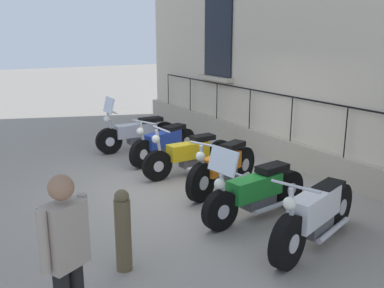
# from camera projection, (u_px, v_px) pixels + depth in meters

# --- Properties ---
(ground_plane) EXTENTS (60.00, 60.00, 0.00)m
(ground_plane) POSITION_uv_depth(u_px,v_px,m) (186.00, 186.00, 8.02)
(ground_plane) COLOR gray
(motorcycle_silver) EXTENTS (2.09, 0.66, 1.34)m
(motorcycle_silver) POSITION_uv_depth(u_px,v_px,m) (137.00, 133.00, 10.40)
(motorcycle_silver) COLOR black
(motorcycle_silver) RESTS_ON ground_plane
(motorcycle_blue) EXTENTS (1.95, 0.95, 1.00)m
(motorcycle_blue) POSITION_uv_depth(u_px,v_px,m) (164.00, 143.00, 9.52)
(motorcycle_blue) COLOR black
(motorcycle_blue) RESTS_ON ground_plane
(motorcycle_yellow) EXTENTS (2.12, 0.64, 1.04)m
(motorcycle_yellow) POSITION_uv_depth(u_px,v_px,m) (190.00, 155.00, 8.58)
(motorcycle_yellow) COLOR black
(motorcycle_yellow) RESTS_ON ground_plane
(motorcycle_orange) EXTENTS (1.91, 0.91, 1.00)m
(motorcycle_orange) POSITION_uv_depth(u_px,v_px,m) (223.00, 169.00, 7.67)
(motorcycle_orange) COLOR black
(motorcycle_orange) RESTS_ON ground_plane
(motorcycle_green) EXTENTS (2.11, 0.66, 1.22)m
(motorcycle_green) POSITION_uv_depth(u_px,v_px,m) (256.00, 192.00, 6.57)
(motorcycle_green) COLOR black
(motorcycle_green) RESTS_ON ground_plane
(motorcycle_white) EXTENTS (2.09, 0.94, 1.04)m
(motorcycle_white) POSITION_uv_depth(u_px,v_px,m) (316.00, 215.00, 5.66)
(motorcycle_white) COLOR black
(motorcycle_white) RESTS_ON ground_plane
(bollard) EXTENTS (0.20, 0.20, 1.03)m
(bollard) POSITION_uv_depth(u_px,v_px,m) (123.00, 230.00, 5.07)
(bollard) COLOR brown
(bollard) RESTS_ON ground_plane
(pedestrian_standing) EXTENTS (0.48, 0.36, 1.66)m
(pedestrian_standing) POSITION_uv_depth(u_px,v_px,m) (66.00, 254.00, 3.69)
(pedestrian_standing) COLOR black
(pedestrian_standing) RESTS_ON ground_plane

